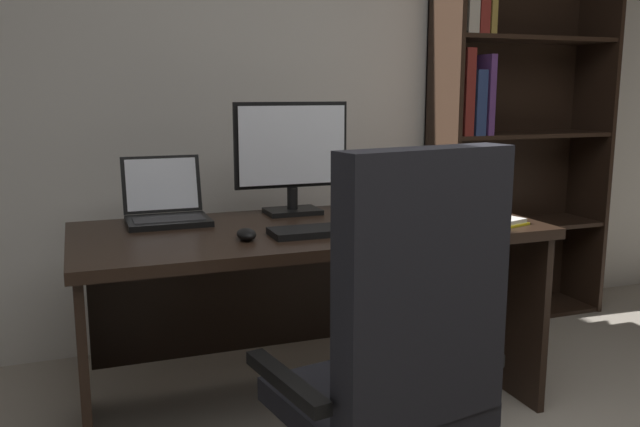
% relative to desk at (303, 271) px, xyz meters
% --- Properties ---
extents(wall_back, '(5.42, 0.12, 2.67)m').
position_rel_desk_xyz_m(wall_back, '(0.18, 0.85, 0.79)').
color(wall_back, beige).
rests_on(wall_back, ground).
extents(desk, '(1.74, 0.77, 0.74)m').
position_rel_desk_xyz_m(desk, '(0.00, 0.00, 0.00)').
color(desk, black).
rests_on(desk, ground).
extents(bookshelf, '(0.99, 0.33, 2.02)m').
position_rel_desk_xyz_m(bookshelf, '(1.32, 0.61, 0.37)').
color(bookshelf, black).
rests_on(bookshelf, ground).
extents(office_chair, '(0.67, 0.60, 1.11)m').
position_rel_desk_xyz_m(office_chair, '(-0.05, -0.91, -0.07)').
color(office_chair, black).
rests_on(office_chair, ground).
extents(monitor, '(0.48, 0.16, 0.46)m').
position_rel_desk_xyz_m(monitor, '(0.01, 0.18, 0.43)').
color(monitor, black).
rests_on(monitor, desk).
extents(laptop, '(0.31, 0.30, 0.25)m').
position_rel_desk_xyz_m(laptop, '(-0.50, 0.19, 0.25)').
color(laptop, black).
rests_on(laptop, desk).
extents(keyboard, '(0.42, 0.15, 0.02)m').
position_rel_desk_xyz_m(keyboard, '(0.01, -0.24, 0.21)').
color(keyboard, black).
rests_on(keyboard, desk).
extents(computer_mouse, '(0.06, 0.10, 0.04)m').
position_rel_desk_xyz_m(computer_mouse, '(-0.29, -0.24, 0.22)').
color(computer_mouse, black).
rests_on(computer_mouse, desk).
extents(reading_stand_with_book, '(0.27, 0.29, 0.12)m').
position_rel_desk_xyz_m(reading_stand_with_book, '(0.45, 0.25, 0.26)').
color(reading_stand_with_book, black).
rests_on(reading_stand_with_book, desk).
extents(open_binder, '(0.57, 0.43, 0.02)m').
position_rel_desk_xyz_m(open_binder, '(0.51, -0.29, 0.21)').
color(open_binder, yellow).
rests_on(open_binder, desk).
extents(notepad, '(0.16, 0.22, 0.01)m').
position_rel_desk_xyz_m(notepad, '(0.25, -0.03, 0.20)').
color(notepad, silver).
rests_on(notepad, desk).
extents(pen, '(0.14, 0.05, 0.01)m').
position_rel_desk_xyz_m(pen, '(0.27, -0.03, 0.21)').
color(pen, navy).
rests_on(pen, notepad).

